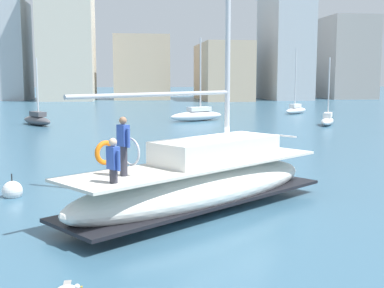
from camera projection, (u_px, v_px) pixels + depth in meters
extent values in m
plane|color=#38607A|center=(220.00, 197.00, 17.14)|extent=(400.00, 400.00, 0.00)
ellipsoid|color=white|center=(200.00, 188.00, 15.32)|extent=(9.11, 7.69, 1.40)
cube|color=black|center=(200.00, 198.00, 15.36)|extent=(8.98, 7.59, 0.10)
cube|color=beige|center=(200.00, 164.00, 15.22)|extent=(8.62, 7.25, 0.08)
cube|color=white|center=(217.00, 149.00, 15.67)|extent=(4.46, 3.94, 0.70)
cylinder|color=#B7B7BC|center=(158.00, 94.00, 13.77)|extent=(4.67, 3.56, 0.12)
cylinder|color=silver|center=(286.00, 136.00, 18.22)|extent=(0.59, 0.76, 0.06)
torus|color=orange|center=(105.00, 153.00, 14.16)|extent=(0.64, 0.53, 0.70)
cylinder|color=#33333D|center=(124.00, 161.00, 13.17)|extent=(0.20, 0.20, 0.80)
cube|color=#3351AD|center=(123.00, 135.00, 13.08)|extent=(0.35, 0.38, 0.56)
sphere|color=#9E7051|center=(123.00, 121.00, 13.03)|extent=(0.20, 0.20, 0.20)
cylinder|color=#3351AD|center=(118.00, 137.00, 13.24)|extent=(0.09, 0.09, 0.50)
cylinder|color=#3351AD|center=(128.00, 138.00, 12.93)|extent=(0.09, 0.09, 0.50)
cylinder|color=#33333D|center=(114.00, 176.00, 12.31)|extent=(0.20, 0.20, 0.35)
cube|color=#3351AD|center=(113.00, 158.00, 12.25)|extent=(0.35, 0.38, 0.56)
sphere|color=beige|center=(113.00, 142.00, 12.20)|extent=(0.20, 0.20, 0.20)
cylinder|color=#3351AD|center=(108.00, 159.00, 12.41)|extent=(0.09, 0.09, 0.50)
cylinder|color=#3351AD|center=(119.00, 161.00, 12.10)|extent=(0.09, 0.09, 0.50)
torus|color=silver|center=(131.00, 152.00, 13.31)|extent=(0.50, 0.64, 0.76)
ellipsoid|color=white|center=(296.00, 111.00, 56.43)|extent=(3.84, 3.75, 0.70)
cube|color=white|center=(295.00, 106.00, 56.19)|extent=(1.71, 1.68, 0.40)
cylinder|color=silver|center=(296.00, 78.00, 55.69)|extent=(0.12, 0.12, 6.64)
ellipsoid|color=white|center=(327.00, 121.00, 42.95)|extent=(2.78, 4.06, 0.66)
cube|color=white|center=(328.00, 115.00, 43.07)|extent=(1.32, 1.74, 0.40)
cylinder|color=silver|center=(329.00, 87.00, 42.86)|extent=(0.11, 0.11, 5.11)
ellipsoid|color=silver|center=(197.00, 116.00, 46.99)|extent=(5.68, 3.66, 0.92)
cube|color=silver|center=(199.00, 109.00, 47.05)|extent=(2.42, 1.76, 0.40)
cylinder|color=silver|center=(200.00, 75.00, 46.71)|extent=(0.14, 0.14, 6.80)
ellipsoid|color=#4C4C51|center=(37.00, 121.00, 42.94)|extent=(3.56, 4.61, 0.77)
cube|color=#4C4C51|center=(38.00, 114.00, 42.68)|extent=(1.66, 2.00, 0.40)
cylinder|color=silver|center=(37.00, 87.00, 42.29)|extent=(0.12, 0.12, 4.92)
sphere|color=silver|center=(77.00, 287.00, 9.42)|extent=(0.11, 0.11, 0.11)
cone|color=gold|center=(81.00, 287.00, 9.44)|extent=(0.07, 0.05, 0.04)
cube|color=#9E9993|center=(67.00, 283.00, 9.61)|extent=(0.17, 0.47, 0.12)
sphere|color=silver|center=(12.00, 191.00, 17.13)|extent=(0.69, 0.69, 0.69)
cylinder|color=black|center=(12.00, 182.00, 17.09)|extent=(0.04, 0.04, 0.60)
cube|color=#B2B7BC|center=(0.00, 51.00, 90.08)|extent=(9.63, 10.11, 17.62)
cube|color=beige|center=(67.00, 34.00, 88.56)|extent=(9.27, 11.86, 23.27)
cube|color=#C6AD8E|center=(141.00, 68.00, 94.73)|extent=(10.11, 11.92, 11.77)
cube|color=#C6AD8E|center=(222.00, 72.00, 91.66)|extent=(8.16, 17.98, 10.20)
cube|color=#B2B7BC|center=(285.00, 30.00, 93.03)|extent=(6.98, 14.56, 25.71)
cube|color=gray|center=(346.00, 58.00, 97.22)|extent=(8.83, 10.87, 15.62)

